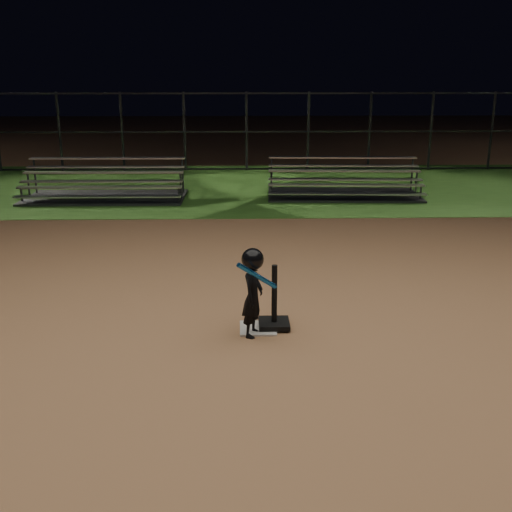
# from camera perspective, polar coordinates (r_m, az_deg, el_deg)

# --- Properties ---
(ground) EXTENTS (80.00, 80.00, 0.00)m
(ground) POSITION_cam_1_polar(r_m,az_deg,el_deg) (7.62, 0.19, -6.85)
(ground) COLOR #A6724B
(ground) RESTS_ON ground
(grass_strip) EXTENTS (60.00, 8.00, 0.01)m
(grass_strip) POSITION_cam_1_polar(r_m,az_deg,el_deg) (17.26, -0.77, 6.54)
(grass_strip) COLOR #2E5C1D
(grass_strip) RESTS_ON ground
(home_plate) EXTENTS (0.45, 0.45, 0.02)m
(home_plate) POSITION_cam_1_polar(r_m,az_deg,el_deg) (7.62, 0.19, -6.77)
(home_plate) COLOR beige
(home_plate) RESTS_ON ground
(batting_tee) EXTENTS (0.38, 0.38, 0.79)m
(batting_tee) POSITION_cam_1_polar(r_m,az_deg,el_deg) (7.61, 1.71, -5.52)
(batting_tee) COLOR black
(batting_tee) RESTS_ON home_plate
(child_batter) EXTENTS (0.49, 0.54, 1.10)m
(child_batter) POSITION_cam_1_polar(r_m,az_deg,el_deg) (7.24, -0.30, -3.19)
(child_batter) COLOR black
(child_batter) RESTS_ON ground
(bleacher_left) EXTENTS (3.99, 1.97, 0.98)m
(bleacher_left) POSITION_cam_1_polar(r_m,az_deg,el_deg) (15.91, -13.95, 5.90)
(bleacher_left) COLOR silver
(bleacher_left) RESTS_ON ground
(bleacher_right) EXTENTS (3.97, 2.08, 0.95)m
(bleacher_right) POSITION_cam_1_polar(r_m,az_deg,el_deg) (15.96, 8.19, 6.24)
(bleacher_right) COLOR silver
(bleacher_right) RESTS_ON ground
(backstop_fence) EXTENTS (20.08, 0.08, 2.50)m
(backstop_fence) POSITION_cam_1_polar(r_m,az_deg,el_deg) (20.07, -0.89, 11.55)
(backstop_fence) COLOR #38383D
(backstop_fence) RESTS_ON ground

